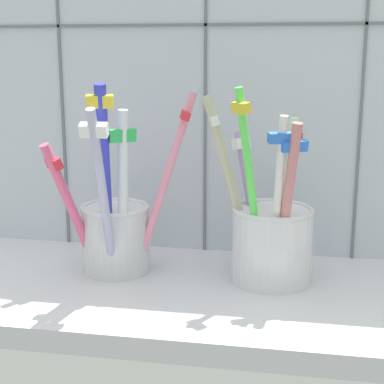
{
  "coord_description": "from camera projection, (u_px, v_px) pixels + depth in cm",
  "views": [
    {
      "loc": [
        9.85,
        -51.85,
        23.36
      ],
      "look_at": [
        0.0,
        2.99,
        10.44
      ],
      "focal_mm": 55.82,
      "sensor_mm": 36.0,
      "label": 1
    }
  ],
  "objects": [
    {
      "name": "counter_slab",
      "position": [
        186.0,
        296.0,
        0.56
      ],
      "size": [
        64.0,
        22.0,
        2.0
      ],
      "primitive_type": "cube",
      "color": "silver",
      "rests_on": "ground"
    },
    {
      "name": "toothbrush_cup_left",
      "position": [
        115.0,
        227.0,
        0.59
      ],
      "size": [
        13.67,
        12.12,
        18.98
      ],
      "color": "silver",
      "rests_on": "counter_slab"
    },
    {
      "name": "tile_wall_back",
      "position": [
        207.0,
        62.0,
        0.63
      ],
      "size": [
        64.0,
        2.2,
        45.0
      ],
      "color": "silver",
      "rests_on": "ground"
    },
    {
      "name": "toothbrush_cup_right",
      "position": [
        270.0,
        236.0,
        0.57
      ],
      "size": [
        10.65,
        9.15,
        18.67
      ],
      "color": "silver",
      "rests_on": "counter_slab"
    }
  ]
}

